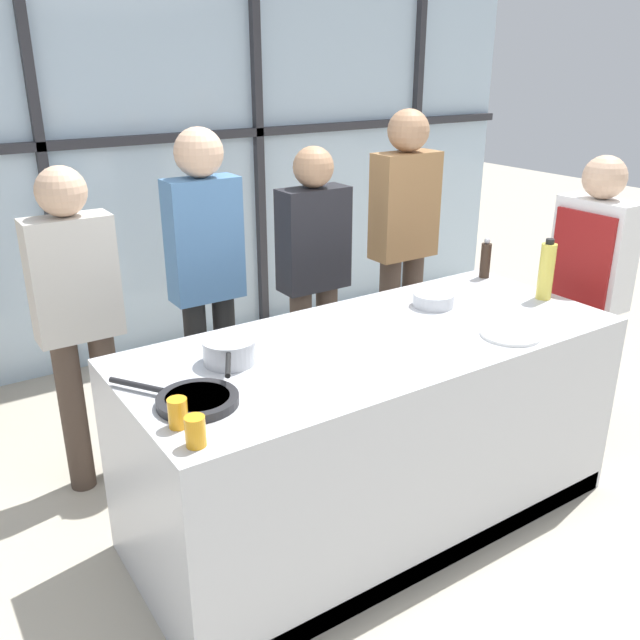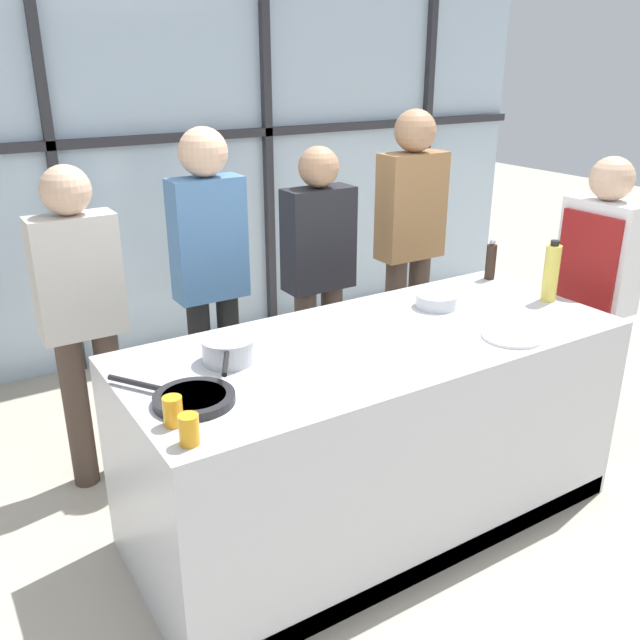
{
  "view_description": "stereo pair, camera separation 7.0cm",
  "coord_description": "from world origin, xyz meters",
  "px_view_note": "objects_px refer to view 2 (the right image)",
  "views": [
    {
      "loc": [
        -1.7,
        -2.11,
        2.07
      ],
      "look_at": [
        -0.23,
        0.1,
        1.03
      ],
      "focal_mm": 38.0,
      "sensor_mm": 36.0,
      "label": 1
    },
    {
      "loc": [
        -1.64,
        -2.15,
        2.07
      ],
      "look_at": [
        -0.23,
        0.1,
        1.03
      ],
      "focal_mm": 38.0,
      "sensor_mm": 36.0,
      "label": 2
    }
  ],
  "objects_px": {
    "spectator_center_left": "(210,269)",
    "white_plate": "(512,337)",
    "oil_bottle": "(551,273)",
    "spectator_far_left": "(82,310)",
    "spectator_center_right": "(319,269)",
    "juice_glass_far": "(173,411)",
    "spectator_far_right": "(410,235)",
    "pepper_grinder": "(491,261)",
    "juice_glass_near": "(189,430)",
    "saucepan": "(228,349)",
    "chef": "(594,287)",
    "mixing_bowl": "(436,300)",
    "frying_pan": "(192,398)"
  },
  "relations": [
    {
      "from": "spectator_center_left",
      "to": "white_plate",
      "type": "distance_m",
      "value": 1.56
    },
    {
      "from": "oil_bottle",
      "to": "spectator_far_left",
      "type": "bearing_deg",
      "value": 151.88
    },
    {
      "from": "spectator_center_right",
      "to": "juice_glass_far",
      "type": "xyz_separation_m",
      "value": [
        -1.34,
        -1.24,
        0.05
      ]
    },
    {
      "from": "spectator_far_right",
      "to": "pepper_grinder",
      "type": "xyz_separation_m",
      "value": [
        0.02,
        -0.66,
        -0.0
      ]
    },
    {
      "from": "spectator_far_left",
      "to": "spectator_far_right",
      "type": "bearing_deg",
      "value": -180.0
    },
    {
      "from": "juice_glass_near",
      "to": "spectator_center_right",
      "type": "bearing_deg",
      "value": 45.82
    },
    {
      "from": "saucepan",
      "to": "white_plate",
      "type": "height_order",
      "value": "saucepan"
    },
    {
      "from": "chef",
      "to": "juice_glass_far",
      "type": "height_order",
      "value": "chef"
    },
    {
      "from": "pepper_grinder",
      "to": "spectator_far_left",
      "type": "bearing_deg",
      "value": 161.81
    },
    {
      "from": "spectator_far_left",
      "to": "oil_bottle",
      "type": "distance_m",
      "value": 2.28
    },
    {
      "from": "spectator_far_right",
      "to": "mixing_bowl",
      "type": "bearing_deg",
      "value": 58.3
    },
    {
      "from": "chef",
      "to": "mixing_bowl",
      "type": "height_order",
      "value": "chef"
    },
    {
      "from": "juice_glass_near",
      "to": "juice_glass_far",
      "type": "xyz_separation_m",
      "value": [
        0.0,
        0.14,
        0.0
      ]
    },
    {
      "from": "saucepan",
      "to": "oil_bottle",
      "type": "xyz_separation_m",
      "value": [
        1.66,
        -0.18,
        0.09
      ]
    },
    {
      "from": "spectator_center_left",
      "to": "spectator_center_right",
      "type": "xyz_separation_m",
      "value": [
        0.67,
        0.0,
        -0.11
      ]
    },
    {
      "from": "spectator_center_left",
      "to": "juice_glass_far",
      "type": "height_order",
      "value": "spectator_center_left"
    },
    {
      "from": "spectator_center_right",
      "to": "white_plate",
      "type": "bearing_deg",
      "value": 97.0
    },
    {
      "from": "chef",
      "to": "oil_bottle",
      "type": "distance_m",
      "value": 0.46
    },
    {
      "from": "juice_glass_near",
      "to": "spectator_far_left",
      "type": "bearing_deg",
      "value": 89.54
    },
    {
      "from": "spectator_far_right",
      "to": "juice_glass_far",
      "type": "height_order",
      "value": "spectator_far_right"
    },
    {
      "from": "frying_pan",
      "to": "mixing_bowl",
      "type": "distance_m",
      "value": 1.4
    },
    {
      "from": "chef",
      "to": "mixing_bowl",
      "type": "bearing_deg",
      "value": 79.34
    },
    {
      "from": "spectator_far_left",
      "to": "oil_bottle",
      "type": "xyz_separation_m",
      "value": [
        2.01,
        -1.07,
        0.14
      ]
    },
    {
      "from": "spectator_center_right",
      "to": "pepper_grinder",
      "type": "height_order",
      "value": "spectator_center_right"
    },
    {
      "from": "spectator_center_left",
      "to": "spectator_center_right",
      "type": "distance_m",
      "value": 0.68
    },
    {
      "from": "chef",
      "to": "frying_pan",
      "type": "height_order",
      "value": "chef"
    },
    {
      "from": "spectator_far_left",
      "to": "oil_bottle",
      "type": "relative_size",
      "value": 5.27
    },
    {
      "from": "spectator_far_left",
      "to": "juice_glass_far",
      "type": "relative_size",
      "value": 16.0
    },
    {
      "from": "spectator_far_right",
      "to": "white_plate",
      "type": "height_order",
      "value": "spectator_far_right"
    },
    {
      "from": "chef",
      "to": "spectator_center_right",
      "type": "xyz_separation_m",
      "value": [
        -1.1,
        1.03,
        0.02
      ]
    },
    {
      "from": "frying_pan",
      "to": "oil_bottle",
      "type": "distance_m",
      "value": 1.92
    },
    {
      "from": "oil_bottle",
      "to": "saucepan",
      "type": "bearing_deg",
      "value": 173.68
    },
    {
      "from": "spectator_center_right",
      "to": "juice_glass_near",
      "type": "relative_size",
      "value": 15.93
    },
    {
      "from": "spectator_center_right",
      "to": "saucepan",
      "type": "distance_m",
      "value": 1.33
    },
    {
      "from": "oil_bottle",
      "to": "spectator_center_left",
      "type": "bearing_deg",
      "value": 141.36
    },
    {
      "from": "chef",
      "to": "white_plate",
      "type": "height_order",
      "value": "chef"
    },
    {
      "from": "chef",
      "to": "mixing_bowl",
      "type": "xyz_separation_m",
      "value": [
        -0.96,
        0.18,
        0.05
      ]
    },
    {
      "from": "spectator_center_left",
      "to": "spectator_far_right",
      "type": "bearing_deg",
      "value": -180.0
    },
    {
      "from": "chef",
      "to": "juice_glass_far",
      "type": "relative_size",
      "value": 15.77
    },
    {
      "from": "saucepan",
      "to": "pepper_grinder",
      "type": "distance_m",
      "value": 1.68
    },
    {
      "from": "frying_pan",
      "to": "mixing_bowl",
      "type": "height_order",
      "value": "mixing_bowl"
    },
    {
      "from": "frying_pan",
      "to": "juice_glass_near",
      "type": "distance_m",
      "value": 0.28
    },
    {
      "from": "frying_pan",
      "to": "saucepan",
      "type": "xyz_separation_m",
      "value": [
        0.25,
        0.24,
        0.04
      ]
    },
    {
      "from": "spectator_far_left",
      "to": "pepper_grinder",
      "type": "height_order",
      "value": "spectator_far_left"
    },
    {
      "from": "chef",
      "to": "juice_glass_far",
      "type": "distance_m",
      "value": 2.46
    },
    {
      "from": "spectator_far_left",
      "to": "frying_pan",
      "type": "relative_size",
      "value": 3.49
    },
    {
      "from": "oil_bottle",
      "to": "chef",
      "type": "bearing_deg",
      "value": 6.06
    },
    {
      "from": "juice_glass_near",
      "to": "juice_glass_far",
      "type": "distance_m",
      "value": 0.14
    },
    {
      "from": "spectator_center_left",
      "to": "white_plate",
      "type": "height_order",
      "value": "spectator_center_left"
    },
    {
      "from": "white_plate",
      "to": "spectator_far_right",
      "type": "bearing_deg",
      "value": 69.1
    }
  ]
}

